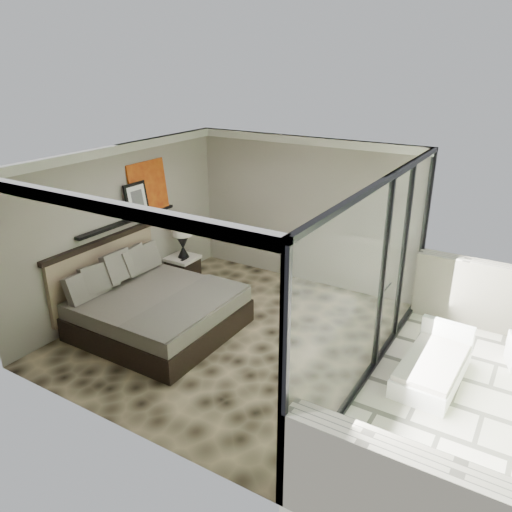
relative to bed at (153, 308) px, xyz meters
The scene contains 13 objects.
floor 1.33m from the bed, 24.08° to the left, with size 5.00×5.00×0.00m, color black.
ceiling 2.73m from the bed, 24.08° to the left, with size 4.50×5.00×0.02m, color silver.
back_wall 3.39m from the bed, 68.87° to the left, with size 4.50×0.02×2.80m, color gray.
left_wall 1.58m from the bed, 154.22° to the left, with size 0.02×5.00×2.80m, color gray.
glass_wall 3.60m from the bed, ahead, with size 0.08×5.00×2.80m, color white.
terrace_slab 4.96m from the bed, ahead, with size 3.00×5.00×0.12m, color #BAB79F.
picture_ledge 1.64m from the bed, 148.62° to the left, with size 0.12×2.20×0.05m, color black.
bed is the anchor object (origin of this frame).
nightstand 1.85m from the bed, 114.48° to the left, with size 0.55×0.55×0.55m, color black.
table_lamp 1.94m from the bed, 113.59° to the left, with size 0.39×0.39×0.71m.
abstract_canvas 2.24m from the bed, 131.17° to the left, with size 0.04×0.90×0.90m, color #BD4B10.
framed_print 1.93m from the bed, 140.02° to the left, with size 0.03×0.50×0.60m, color black.
lounger 4.30m from the bed, 13.05° to the left, with size 0.80×1.50×0.58m.
Camera 1 is at (3.96, -5.74, 4.11)m, focal length 35.00 mm.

